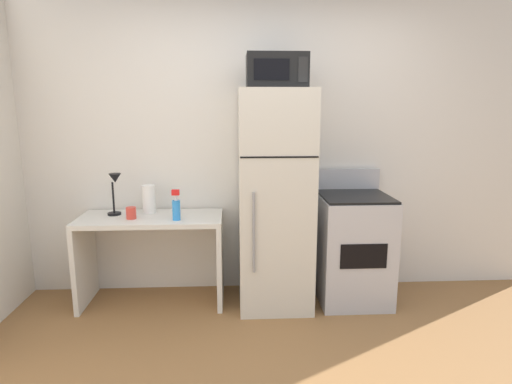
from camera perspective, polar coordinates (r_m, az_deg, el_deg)
wall_back_white at (r=3.79m, az=2.05°, el=6.25°), size 5.00×0.10×2.60m
desk at (r=3.67m, az=-13.83°, el=-6.61°), size 1.18×0.52×0.75m
desk_lamp at (r=3.68m, az=-18.47°, el=0.65°), size 0.14×0.12×0.35m
spray_bottle at (r=3.43m, az=-10.68°, el=-2.12°), size 0.06×0.06×0.25m
coffee_mug at (r=3.57m, az=-16.45°, el=-2.72°), size 0.08×0.08×0.09m
paper_towel_roll at (r=3.70m, az=-14.20°, el=-0.95°), size 0.11×0.11×0.24m
refrigerator at (r=3.47m, az=2.53°, el=-1.10°), size 0.59×0.65×1.78m
microwave at (r=3.38m, az=2.73°, el=15.91°), size 0.46×0.35×0.26m
oven_range at (r=3.73m, az=12.88°, el=-7.24°), size 0.58×0.61×1.10m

